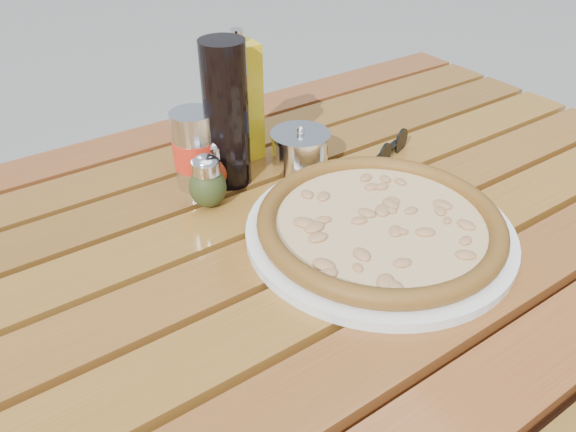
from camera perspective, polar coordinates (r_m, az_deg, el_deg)
table at (r=0.80m, az=0.83°, el=-6.93°), size 1.40×0.90×0.75m
plate at (r=0.77m, az=9.24°, el=-1.54°), size 0.40×0.40×0.01m
pizza at (r=0.76m, az=9.35°, el=-0.58°), size 0.33×0.33×0.03m
pepper_shaker at (r=0.86m, az=-7.47°, el=5.35°), size 0.07×0.07×0.08m
oregano_shaker at (r=0.81m, az=-8.20°, el=3.44°), size 0.07×0.07×0.08m
dark_bottle at (r=0.83m, az=-6.29°, el=10.15°), size 0.08×0.08×0.22m
soda_can at (r=0.85m, az=-9.38°, el=6.61°), size 0.07×0.07×0.12m
olive_oil_cruet at (r=0.91m, az=-4.86°, el=11.54°), size 0.06×0.06×0.21m
parmesan_tin at (r=0.91m, az=1.25°, el=6.81°), size 0.12×0.12×0.07m
sunglasses at (r=0.95m, az=10.46°, el=6.69°), size 0.11×0.06×0.04m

